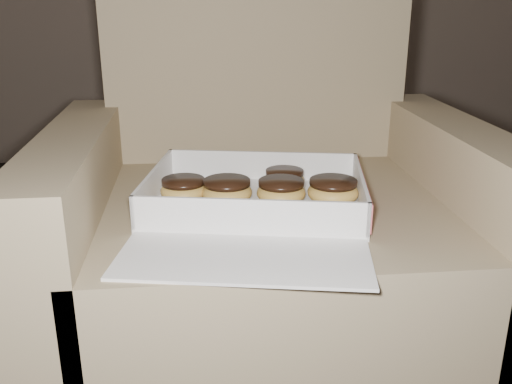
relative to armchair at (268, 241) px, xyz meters
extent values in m
cube|color=#8C7B59|center=(0.00, -0.04, -0.08)|extent=(0.68, 0.68, 0.40)
cube|color=#8C7B59|center=(0.00, 0.27, 0.36)|extent=(0.68, 0.13, 0.49)
cube|color=#8C7B59|center=(-0.37, -0.04, -0.01)|extent=(0.11, 0.68, 0.53)
cube|color=#8C7B59|center=(0.37, -0.04, -0.01)|extent=(0.11, 0.68, 0.53)
cube|color=white|center=(-0.04, -0.10, 0.12)|extent=(0.43, 0.35, 0.01)
cube|color=white|center=(-0.01, 0.04, 0.15)|extent=(0.38, 0.08, 0.06)
cube|color=white|center=(-0.06, -0.24, 0.15)|extent=(0.38, 0.08, 0.06)
cube|color=white|center=(-0.22, -0.06, 0.15)|extent=(0.06, 0.28, 0.06)
cube|color=white|center=(0.15, -0.13, 0.15)|extent=(0.06, 0.28, 0.06)
cube|color=#E65C68|center=(0.15, -0.13, 0.15)|extent=(0.05, 0.28, 0.05)
cube|color=white|center=(-0.08, -0.32, 0.12)|extent=(0.40, 0.23, 0.01)
ellipsoid|color=#EAB751|center=(-0.09, -0.10, 0.15)|extent=(0.09, 0.09, 0.04)
cylinder|color=black|center=(-0.09, -0.10, 0.17)|extent=(0.09, 0.09, 0.01)
ellipsoid|color=#EAB751|center=(0.03, -0.03, 0.14)|extent=(0.08, 0.08, 0.04)
cylinder|color=black|center=(0.03, -0.03, 0.16)|extent=(0.07, 0.07, 0.01)
ellipsoid|color=#EAB751|center=(-0.17, -0.08, 0.15)|extent=(0.08, 0.08, 0.04)
cylinder|color=black|center=(-0.17, -0.08, 0.16)|extent=(0.08, 0.08, 0.01)
ellipsoid|color=#EAB751|center=(0.10, -0.12, 0.15)|extent=(0.09, 0.09, 0.04)
cylinder|color=black|center=(0.10, -0.12, 0.17)|extent=(0.09, 0.09, 0.01)
ellipsoid|color=#EAB751|center=(0.01, -0.11, 0.15)|extent=(0.09, 0.09, 0.04)
cylinder|color=black|center=(0.01, -0.11, 0.17)|extent=(0.08, 0.08, 0.01)
ellipsoid|color=black|center=(-0.16, -0.21, 0.13)|extent=(0.01, 0.01, 0.00)
ellipsoid|color=black|center=(0.07, -0.18, 0.13)|extent=(0.01, 0.01, 0.00)
ellipsoid|color=black|center=(0.02, -0.14, 0.13)|extent=(0.01, 0.01, 0.00)
camera|label=1|loc=(-0.14, -1.07, 0.49)|focal=40.00mm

